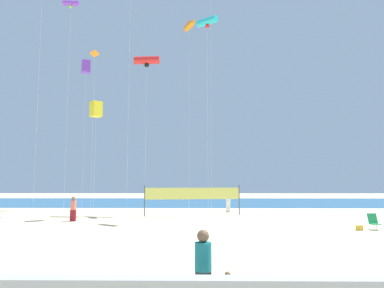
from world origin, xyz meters
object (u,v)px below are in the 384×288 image
at_px(toddler_figure, 228,288).
at_px(kite_red_tube, 147,61).
at_px(kite_violet_tube, 71,4).
at_px(kite_cyan_tube, 207,22).
at_px(mother_figure, 203,265).
at_px(beachgoer_white_shirt, 228,202).
at_px(beachgoer_coral_shirt, 73,208).
at_px(kite_orange_diamond, 95,55).
at_px(kite_orange_inflatable, 189,26).
at_px(volleyball_net, 193,195).
at_px(kite_yellow_box, 96,109).
at_px(folding_beach_chair, 374,221).
at_px(beach_handbag, 359,228).
at_px(kite_violet_box, 86,67).

height_order(toddler_figure, kite_red_tube, kite_red_tube).
xyz_separation_m(kite_violet_tube, kite_cyan_tube, (12.34, -5.61, -4.35)).
distance_m(mother_figure, beachgoer_white_shirt, 23.72).
distance_m(beachgoer_coral_shirt, kite_orange_diamond, 13.63).
xyz_separation_m(kite_violet_tube, kite_orange_inflatable, (10.88, -0.77, -2.51)).
xyz_separation_m(beachgoer_coral_shirt, kite_violet_tube, (-3.12, 6.68, 17.97)).
bearing_deg(kite_orange_diamond, kite_violet_tube, 152.05).
relative_size(kite_cyan_tube, kite_orange_inflatable, 0.88).
bearing_deg(volleyball_net, toddler_figure, -87.16).
relative_size(kite_violet_tube, kite_yellow_box, 2.21).
bearing_deg(kite_violet_tube, kite_red_tube, -6.88).
bearing_deg(kite_orange_diamond, folding_beach_chair, -25.87).
distance_m(toddler_figure, kite_yellow_box, 21.63).
bearing_deg(beach_handbag, kite_violet_tube, 152.07).
bearing_deg(folding_beach_chair, kite_red_tube, 102.00).
distance_m(kite_violet_tube, kite_orange_diamond, 6.22).
height_order(kite_violet_box, kite_yellow_box, kite_violet_box).
distance_m(beachgoer_white_shirt, kite_orange_inflatable, 15.89).
distance_m(beachgoer_coral_shirt, beach_handbag, 17.98).
height_order(beach_handbag, kite_orange_diamond, kite_orange_diamond).
bearing_deg(folding_beach_chair, volleyball_net, 98.49).
bearing_deg(folding_beach_chair, mother_figure, -172.04).
bearing_deg(beach_handbag, kite_cyan_tube, 147.23).
distance_m(beachgoer_white_shirt, beach_handbag, 13.01).
height_order(volleyball_net, kite_orange_diamond, kite_orange_diamond).
bearing_deg(kite_cyan_tube, mother_figure, -92.07).
height_order(mother_figure, kite_cyan_tube, kite_cyan_tube).
bearing_deg(kite_orange_diamond, beachgoer_white_shirt, 9.35).
xyz_separation_m(beachgoer_coral_shirt, beach_handbag, (17.46, -4.23, -0.76)).
distance_m(beach_handbag, kite_cyan_tube, 17.40).
relative_size(kite_violet_box, kite_red_tube, 1.11).
distance_m(kite_violet_box, kite_violet_tube, 6.32).
distance_m(toddler_figure, kite_orange_diamond, 27.13).
height_order(beachgoer_white_shirt, volleyball_net, volleyball_net).
height_order(beachgoer_coral_shirt, kite_violet_box, kite_violet_box).
xyz_separation_m(mother_figure, beachgoer_white_shirt, (2.57, 23.58, -0.01)).
relative_size(mother_figure, beach_handbag, 4.77).
bearing_deg(mother_figure, volleyball_net, 91.15).
bearing_deg(volleyball_net, kite_red_tube, 156.37).
xyz_separation_m(beachgoer_white_shirt, beachgoer_coral_shirt, (-11.16, -7.13, 0.02)).
distance_m(volleyball_net, kite_violet_tube, 20.73).
xyz_separation_m(mother_figure, kite_violet_tube, (-11.71, 23.14, 17.98)).
height_order(volleyball_net, beach_handbag, volleyball_net).
relative_size(folding_beach_chair, kite_yellow_box, 0.10).
bearing_deg(kite_cyan_tube, kite_yellow_box, 174.53).
bearing_deg(kite_violet_tube, kite_orange_inflatable, -4.05).
relative_size(beach_handbag, kite_cyan_tube, 0.02).
height_order(kite_violet_box, kite_orange_diamond, kite_violet_box).
distance_m(volleyball_net, kite_violet_box, 18.32).
height_order(folding_beach_chair, kite_orange_inflatable, kite_orange_inflatable).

